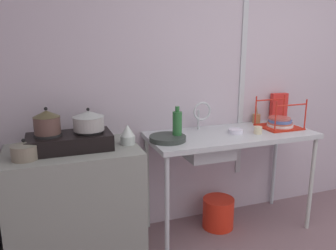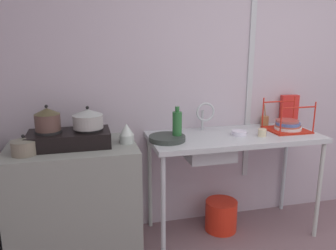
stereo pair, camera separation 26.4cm
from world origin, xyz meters
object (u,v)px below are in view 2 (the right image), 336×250
Objects in this scene: percolator at (127,134)px; bottle_by_sink at (177,125)px; pot_beside_stove at (24,146)px; utensil_jar at (265,120)px; faucet at (205,113)px; bucket_on_floor at (221,215)px; sink_basin at (207,147)px; pot_on_left_burner at (47,119)px; frying_pan at (167,138)px; stove at (69,138)px; small_bowl_on_drainboard at (239,133)px; pot_on_right_burner at (88,119)px; dish_rack at (287,125)px; cup_by_rack at (262,133)px; cereal_box at (289,109)px.

percolator is 0.56× the size of bottle_by_sink.
utensil_jar is at bearing 10.10° from pot_beside_stove.
faucet reaches higher than bucket_on_floor.
pot_on_left_burner is at bearing 179.94° from sink_basin.
frying_pan is at bearing 4.83° from pot_beside_stove.
stove is at bearing 179.93° from sink_basin.
frying_pan is at bearing -153.80° from faucet.
utensil_jar reaches higher than small_bowl_on_drainboard.
pot_on_right_burner is at bearing 179.00° from small_bowl_on_drainboard.
dish_rack is at bearing -10.98° from faucet.
stove is 2.09× the size of bucket_on_floor.
percolator is 1.40m from dish_rack.
pot_on_left_burner is 1.50m from small_bowl_on_drainboard.
pot_beside_stove is 2.57× the size of cup_by_rack.
stove is 0.32m from pot_beside_stove.
cereal_box is (1.83, 0.25, -0.07)m from pot_on_right_burner.
percolator is 0.56× the size of cereal_box.
frying_pan is at bearing -162.01° from cereal_box.
pot_on_right_burner is 1.39m from cup_by_rack.
pot_on_left_burner is 1.25m from sink_basin.
pot_on_left_burner is 1.96m from dish_rack.
dish_rack is 1.68× the size of utensil_jar.
percolator reaches higher than bucket_on_floor.
percolator is 0.40× the size of sink_basin.
pot_on_right_burner is at bearing 15.43° from pot_beside_stove.
pot_on_left_burner reaches higher than utensil_jar.
cup_by_rack is (0.44, -0.09, 0.12)m from sink_basin.
pot_on_right_burner is 0.68m from bottle_by_sink.
pot_on_left_burner is 1.25× the size of percolator.
dish_rack is at bearing -119.12° from cereal_box.
dish_rack is 1.18× the size of bucket_on_floor.
pot_on_left_burner is at bearing 178.47° from percolator.
pot_on_left_burner is at bearing -178.33° from bucket_on_floor.
frying_pan is 1.09m from dish_rack.
faucet is (0.97, 0.15, -0.04)m from pot_on_right_burner.
faucet is at bearing 78.17° from sink_basin.
dish_rack is (1.09, 0.05, 0.03)m from frying_pan.
faucet is at bearing 6.97° from pot_on_left_burner.
cup_by_rack is at bearing -31.54° from faucet.
percolator is 2.21× the size of cup_by_rack.
dish_rack reaches higher than cup_by_rack.
cup_by_rack is at bearing -138.17° from cereal_box.
pot_on_left_burner is 1.26m from faucet.
dish_rack is at bearing -67.93° from utensil_jar.
pot_beside_stove is at bearing -171.63° from percolator.
pot_on_right_burner is 0.98m from sink_basin.
dish_rack reaches higher than bucket_on_floor.
cup_by_rack is at bearing -5.48° from bottle_by_sink.
frying_pan is 0.86× the size of dish_rack.
pot_beside_stove is at bearing -176.34° from dish_rack.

